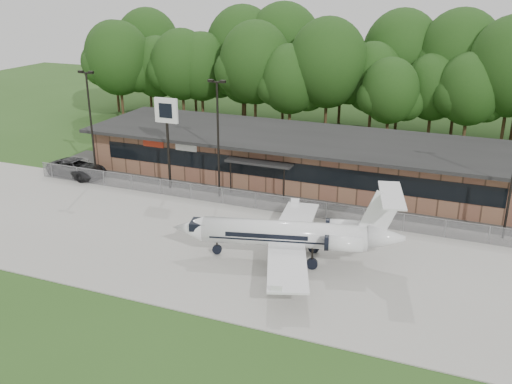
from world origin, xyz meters
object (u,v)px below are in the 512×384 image
at_px(pole_sign, 167,120).
at_px(terminal, 301,157).
at_px(business_jet, 293,235).
at_px(suv, 77,168).

bearing_deg(pole_sign, terminal, 34.94).
distance_m(terminal, business_jet, 17.11).
distance_m(terminal, suv, 21.50).
height_order(terminal, business_jet, business_jet).
bearing_deg(terminal, pole_sign, -144.69).
bearing_deg(terminal, suv, -159.47).
height_order(terminal, pole_sign, pole_sign).
distance_m(business_jet, suv, 26.40).
height_order(business_jet, suv, business_jet).
height_order(terminal, suv, terminal).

